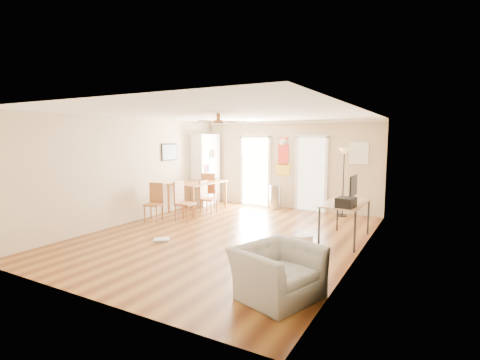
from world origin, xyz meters
The scene contains 30 objects.
floor centered at (0.00, 0.00, 0.00)m, with size 7.00×7.00×0.00m, color brown.
ceiling centered at (0.00, 0.00, 2.60)m, with size 5.50×7.00×0.00m, color silver, non-canonical shape.
wall_back centered at (0.00, 3.50, 1.30)m, with size 5.50×0.04×2.60m, color beige, non-canonical shape.
wall_front centered at (0.00, -3.50, 1.30)m, with size 5.50×0.04×2.60m, color beige, non-canonical shape.
wall_left centered at (-2.75, 0.00, 1.30)m, with size 0.04×7.00×2.60m, color beige, non-canonical shape.
wall_right centered at (2.75, 0.00, 1.30)m, with size 0.04×7.00×2.60m, color beige, non-canonical shape.
crown_molding centered at (0.00, 0.00, 2.56)m, with size 5.50×7.00×0.08m, color white, non-canonical shape.
kitchen_doorway centered at (-1.05, 3.48, 1.05)m, with size 0.90×0.10×2.10m, color white, non-canonical shape.
bathroom_doorway centered at (0.75, 3.48, 1.05)m, with size 0.80×0.10×2.10m, color white, non-canonical shape.
wall_decal centered at (-0.13, 3.48, 1.55)m, with size 0.46×0.03×1.10m, color red.
ac_grille centered at (2.05, 3.47, 1.70)m, with size 0.50×0.04×0.60m, color white.
framed_poster centered at (-2.73, 1.40, 1.70)m, with size 0.04×0.66×0.48m, color black.
ceiling_fan centered at (0.00, -0.30, 2.43)m, with size 1.24×1.24×0.20m, color #593819, non-canonical shape.
bookshelf centered at (-2.51, 2.86, 1.11)m, with size 0.44×1.00×2.21m, color white, non-canonical shape.
dining_table centered at (-2.15, 1.95, 0.42)m, with size 1.00×1.66×0.83m, color brown, non-canonical shape.
dining_chair_right_a centered at (-1.60, 1.69, 0.46)m, with size 0.38×0.38×0.91m, color brown, non-canonical shape.
dining_chair_right_b centered at (-1.60, 0.64, 0.50)m, with size 0.42×0.42×1.01m, color #995731, non-canonical shape.
dining_chair_near centered at (-2.34, 0.28, 0.47)m, with size 0.39×0.39×0.95m, color #9E6733, non-canonical shape.
dining_chair_far centered at (-2.15, 2.57, 0.52)m, with size 0.42×0.42×1.03m, color #A46B34, non-canonical shape.
trash_can centered at (-0.22, 3.16, 0.36)m, with size 0.33×0.33×0.71m, color #A9A9AB.
torchiere_lamp centered at (1.74, 3.15, 0.92)m, with size 0.35×0.35×1.84m, color black, non-canonical shape.
computer_desk centered at (2.32, 0.87, 0.40)m, with size 0.75×1.50×0.80m, color tan, non-canonical shape.
imac centered at (2.47, 0.84, 1.08)m, with size 0.08×0.60×0.56m, color black, non-canonical shape.
keyboard centered at (2.20, 0.77, 0.81)m, with size 0.13×0.41×0.02m, color silver.
printer centered at (2.45, 0.30, 0.90)m, with size 0.31×0.36×0.19m, color black.
orange_bottle centered at (2.30, 1.47, 0.92)m, with size 0.08×0.08×0.23m, color #CF5712.
wastebasket_a centered at (1.83, -0.08, 0.14)m, with size 0.24×0.24×0.28m, color silver.
wastebasket_b centered at (1.79, -0.30, 0.16)m, with size 0.28×0.28×0.32m, color white.
floor_cloth centered at (-0.96, -1.00, 0.02)m, with size 0.31×0.25×0.04m, color #A7A8A3.
armchair centered at (2.15, -2.23, 0.34)m, with size 1.05×0.92×0.69m, color #9A9A95.
Camera 1 is at (3.93, -6.45, 2.12)m, focal length 26.73 mm.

